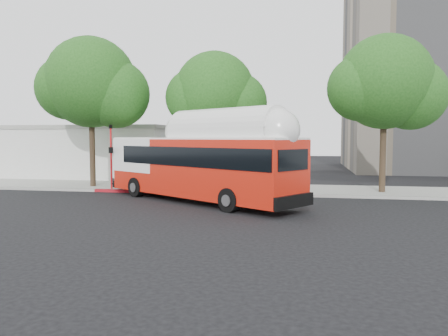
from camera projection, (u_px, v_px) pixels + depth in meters
The scene contains 10 objects.
ground at pixel (209, 205), 21.38m from camera, with size 120.00×120.00×0.00m, color black.
sidewalk at pixel (232, 188), 27.75m from camera, with size 60.00×5.00×0.15m, color gray.
curb_strip at pixel (224, 193), 25.20m from camera, with size 60.00×0.30×0.15m, color gray.
red_curb_segment at pixel (174, 192), 25.75m from camera, with size 10.00×0.32×0.16m, color maroon.
street_tree_left at pixel (98, 86), 27.95m from camera, with size 6.67×5.80×9.74m.
street_tree_mid at pixel (221, 95), 27.02m from camera, with size 5.75×5.00×8.62m.
street_tree_right at pixel (392, 86), 24.94m from camera, with size 6.21×5.40×9.18m.
low_commercial_bldg at pixel (86, 151), 37.54m from camera, with size 16.20×10.20×4.25m.
transit_bus at pixel (199, 168), 22.28m from camera, with size 11.84×8.96×3.78m.
signal_pole at pixel (111, 157), 26.79m from camera, with size 0.12×0.39×4.08m.
Camera 1 is at (4.64, -20.70, 3.30)m, focal length 35.00 mm.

